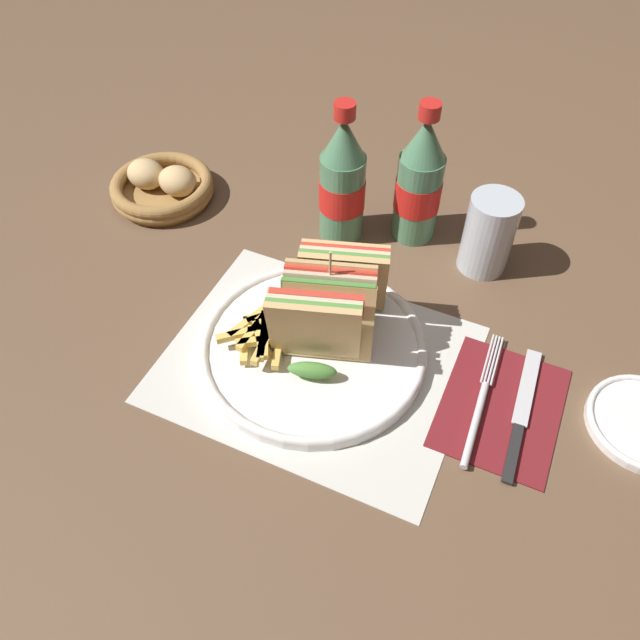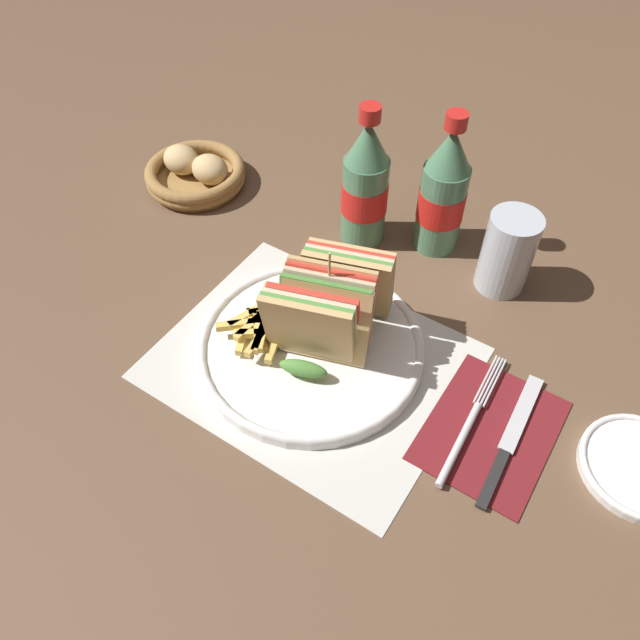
{
  "view_description": "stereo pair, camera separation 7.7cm",
  "coord_description": "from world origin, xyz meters",
  "px_view_note": "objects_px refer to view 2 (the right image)",
  "views": [
    {
      "loc": [
        0.18,
        -0.44,
        0.63
      ],
      "look_at": [
        -0.03,
        0.02,
        0.04
      ],
      "focal_mm": 35.0,
      "sensor_mm": 36.0,
      "label": 1
    },
    {
      "loc": [
        0.25,
        -0.4,
        0.63
      ],
      "look_at": [
        -0.03,
        0.02,
        0.04
      ],
      "focal_mm": 35.0,
      "sensor_mm": 36.0,
      "label": 2
    }
  ],
  "objects_px": {
    "knife": "(510,440)",
    "bread_basket": "(196,173)",
    "coke_bottle_far": "(443,193)",
    "glass_near": "(506,256)",
    "club_sandwich": "(329,306)",
    "coke_bottle_near": "(365,186)",
    "fork": "(466,430)",
    "plate_main": "(311,345)",
    "side_saucer": "(640,467)"
  },
  "relations": [
    {
      "from": "club_sandwich",
      "to": "coke_bottle_near",
      "type": "height_order",
      "value": "coke_bottle_near"
    },
    {
      "from": "plate_main",
      "to": "glass_near",
      "type": "xyz_separation_m",
      "value": [
        0.15,
        0.24,
        0.04
      ]
    },
    {
      "from": "coke_bottle_near",
      "to": "side_saucer",
      "type": "xyz_separation_m",
      "value": [
        0.45,
        -0.17,
        -0.08
      ]
    },
    {
      "from": "glass_near",
      "to": "bread_basket",
      "type": "relative_size",
      "value": 0.72
    },
    {
      "from": "fork",
      "to": "side_saucer",
      "type": "relative_size",
      "value": 1.51
    },
    {
      "from": "coke_bottle_far",
      "to": "glass_near",
      "type": "distance_m",
      "value": 0.12
    },
    {
      "from": "plate_main",
      "to": "knife",
      "type": "height_order",
      "value": "plate_main"
    },
    {
      "from": "knife",
      "to": "bread_basket",
      "type": "relative_size",
      "value": 1.2
    },
    {
      "from": "knife",
      "to": "bread_basket",
      "type": "xyz_separation_m",
      "value": [
        -0.61,
        0.17,
        0.01
      ]
    },
    {
      "from": "coke_bottle_far",
      "to": "glass_near",
      "type": "xyz_separation_m",
      "value": [
        0.11,
        -0.03,
        -0.04
      ]
    },
    {
      "from": "fork",
      "to": "coke_bottle_far",
      "type": "bearing_deg",
      "value": 119.71
    },
    {
      "from": "bread_basket",
      "to": "side_saucer",
      "type": "relative_size",
      "value": 1.22
    },
    {
      "from": "fork",
      "to": "coke_bottle_near",
      "type": "bearing_deg",
      "value": 137.14
    },
    {
      "from": "knife",
      "to": "bread_basket",
      "type": "bearing_deg",
      "value": 161.19
    },
    {
      "from": "plate_main",
      "to": "bread_basket",
      "type": "bearing_deg",
      "value": 151.91
    },
    {
      "from": "plate_main",
      "to": "fork",
      "type": "distance_m",
      "value": 0.21
    },
    {
      "from": "club_sandwich",
      "to": "fork",
      "type": "distance_m",
      "value": 0.21
    },
    {
      "from": "plate_main",
      "to": "side_saucer",
      "type": "bearing_deg",
      "value": 8.38
    },
    {
      "from": "coke_bottle_near",
      "to": "side_saucer",
      "type": "bearing_deg",
      "value": -20.21
    },
    {
      "from": "fork",
      "to": "coke_bottle_far",
      "type": "xyz_separation_m",
      "value": [
        -0.17,
        0.27,
        0.08
      ]
    },
    {
      "from": "plate_main",
      "to": "side_saucer",
      "type": "relative_size",
      "value": 2.18
    },
    {
      "from": "coke_bottle_far",
      "to": "glass_near",
      "type": "height_order",
      "value": "coke_bottle_far"
    },
    {
      "from": "plate_main",
      "to": "side_saucer",
      "type": "xyz_separation_m",
      "value": [
        0.39,
        0.06,
        -0.0
      ]
    },
    {
      "from": "glass_near",
      "to": "bread_basket",
      "type": "xyz_separation_m",
      "value": [
        -0.5,
        -0.06,
        -0.03
      ]
    },
    {
      "from": "side_saucer",
      "to": "plate_main",
      "type": "bearing_deg",
      "value": -171.62
    },
    {
      "from": "fork",
      "to": "knife",
      "type": "distance_m",
      "value": 0.05
    },
    {
      "from": "coke_bottle_near",
      "to": "plate_main",
      "type": "bearing_deg",
      "value": -75.44
    },
    {
      "from": "plate_main",
      "to": "bread_basket",
      "type": "relative_size",
      "value": 1.78
    },
    {
      "from": "bread_basket",
      "to": "glass_near",
      "type": "bearing_deg",
      "value": 6.46
    },
    {
      "from": "club_sandwich",
      "to": "knife",
      "type": "height_order",
      "value": "club_sandwich"
    },
    {
      "from": "plate_main",
      "to": "club_sandwich",
      "type": "xyz_separation_m",
      "value": [
        0.01,
        0.02,
        0.06
      ]
    },
    {
      "from": "coke_bottle_far",
      "to": "glass_near",
      "type": "bearing_deg",
      "value": -12.78
    },
    {
      "from": "coke_bottle_near",
      "to": "glass_near",
      "type": "bearing_deg",
      "value": 5.08
    },
    {
      "from": "coke_bottle_far",
      "to": "bread_basket",
      "type": "bearing_deg",
      "value": -168.06
    },
    {
      "from": "club_sandwich",
      "to": "fork",
      "type": "bearing_deg",
      "value": -7.44
    },
    {
      "from": "knife",
      "to": "fork",
      "type": "bearing_deg",
      "value": -163.06
    },
    {
      "from": "coke_bottle_near",
      "to": "coke_bottle_far",
      "type": "distance_m",
      "value": 0.11
    },
    {
      "from": "club_sandwich",
      "to": "bread_basket",
      "type": "bearing_deg",
      "value": 155.54
    },
    {
      "from": "club_sandwich",
      "to": "glass_near",
      "type": "bearing_deg",
      "value": 57.49
    },
    {
      "from": "knife",
      "to": "glass_near",
      "type": "bearing_deg",
      "value": 112.35
    },
    {
      "from": "coke_bottle_near",
      "to": "side_saucer",
      "type": "relative_size",
      "value": 1.62
    },
    {
      "from": "fork",
      "to": "coke_bottle_near",
      "type": "height_order",
      "value": "coke_bottle_near"
    },
    {
      "from": "side_saucer",
      "to": "coke_bottle_near",
      "type": "bearing_deg",
      "value": 159.79
    },
    {
      "from": "plate_main",
      "to": "glass_near",
      "type": "height_order",
      "value": "glass_near"
    },
    {
      "from": "plate_main",
      "to": "knife",
      "type": "bearing_deg",
      "value": 2.74
    },
    {
      "from": "knife",
      "to": "glass_near",
      "type": "distance_m",
      "value": 0.26
    },
    {
      "from": "side_saucer",
      "to": "fork",
      "type": "bearing_deg",
      "value": -160.79
    },
    {
      "from": "coke_bottle_near",
      "to": "side_saucer",
      "type": "distance_m",
      "value": 0.49
    },
    {
      "from": "fork",
      "to": "side_saucer",
      "type": "bearing_deg",
      "value": 16.29
    },
    {
      "from": "knife",
      "to": "plate_main",
      "type": "bearing_deg",
      "value": 179.81
    }
  ]
}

